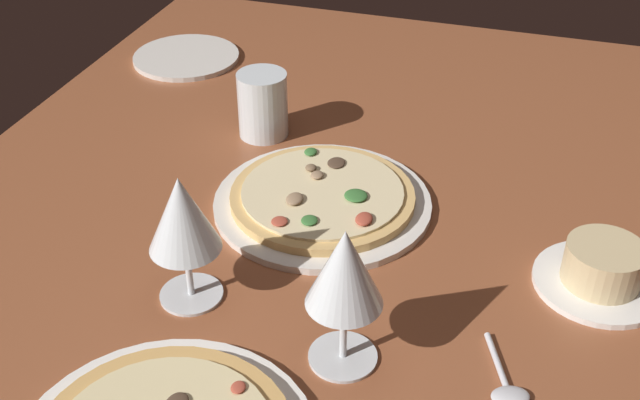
% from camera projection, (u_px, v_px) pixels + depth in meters
% --- Properties ---
extents(dining_table, '(1.50, 1.10, 0.04)m').
position_uv_depth(dining_table, '(318.00, 244.00, 1.05)').
color(dining_table, brown).
rests_on(dining_table, ground).
extents(pizza_main, '(0.30, 0.30, 0.03)m').
position_uv_depth(pizza_main, '(322.00, 199.00, 1.08)').
color(pizza_main, silver).
rests_on(pizza_main, dining_table).
extents(ramekin_on_saucer, '(0.16, 0.16, 0.06)m').
position_uv_depth(ramekin_on_saucer, '(602.00, 267.00, 0.94)').
color(ramekin_on_saucer, white).
rests_on(ramekin_on_saucer, dining_table).
extents(wine_glass_far, '(0.08, 0.08, 0.17)m').
position_uv_depth(wine_glass_far, '(345.00, 272.00, 0.79)').
color(wine_glass_far, silver).
rests_on(wine_glass_far, dining_table).
extents(wine_glass_near, '(0.08, 0.08, 0.16)m').
position_uv_depth(wine_glass_near, '(182.00, 218.00, 0.87)').
color(wine_glass_near, silver).
rests_on(wine_glass_near, dining_table).
extents(water_glass, '(0.08, 0.08, 0.10)m').
position_uv_depth(water_glass, '(263.00, 109.00, 1.22)').
color(water_glass, silver).
rests_on(water_glass, dining_table).
extents(side_plate, '(0.19, 0.19, 0.01)m').
position_uv_depth(side_plate, '(186.00, 57.00, 1.47)').
color(side_plate, silver).
rests_on(side_plate, dining_table).
extents(spoon, '(0.11, 0.06, 0.01)m').
position_uv_depth(spoon, '(507.00, 387.00, 0.81)').
color(spoon, silver).
rests_on(spoon, dining_table).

